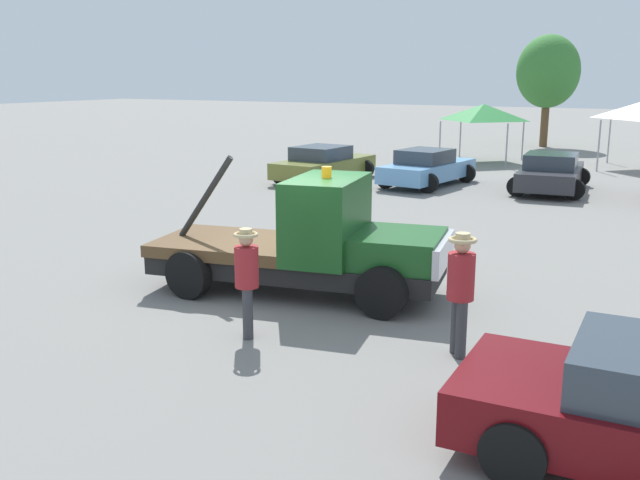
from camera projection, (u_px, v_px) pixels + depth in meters
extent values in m
plane|color=gray|center=(297.00, 292.00, 13.37)|extent=(160.00, 160.00, 0.00)
cube|color=black|center=(296.00, 264.00, 13.25)|extent=(5.58, 2.76, 0.35)
cube|color=#19511E|center=(398.00, 249.00, 12.57)|extent=(1.78, 1.97, 0.55)
cube|color=silver|center=(444.00, 253.00, 12.34)|extent=(0.45, 1.82, 0.50)
cube|color=#19511E|center=(327.00, 218.00, 12.87)|extent=(1.52, 2.21, 1.48)
cube|color=brown|center=(231.00, 244.00, 13.58)|extent=(2.99, 2.48, 0.22)
cylinder|color=black|center=(206.00, 197.00, 13.53)|extent=(1.19, 0.33, 1.63)
cylinder|color=orange|center=(327.00, 172.00, 12.68)|extent=(0.18, 0.18, 0.20)
cylinder|color=black|center=(404.00, 264.00, 13.61)|extent=(0.88, 0.26, 0.88)
cylinder|color=black|center=(381.00, 293.00, 11.82)|extent=(0.88, 0.26, 0.88)
cylinder|color=black|center=(233.00, 250.00, 14.68)|extent=(0.88, 0.26, 0.88)
cylinder|color=black|center=(188.00, 275.00, 12.90)|extent=(0.88, 0.26, 0.88)
cylinder|color=black|center=(546.00, 383.00, 8.60)|extent=(0.68, 0.22, 0.68)
cylinder|color=black|center=(514.00, 453.00, 7.01)|extent=(0.68, 0.22, 0.68)
cylinder|color=#38383D|center=(456.00, 325.00, 10.35)|extent=(0.16, 0.16, 0.85)
cylinder|color=#38383D|center=(461.00, 330.00, 10.14)|extent=(0.16, 0.16, 0.85)
cylinder|color=maroon|center=(461.00, 277.00, 10.07)|extent=(0.39, 0.39, 0.67)
sphere|color=tan|center=(462.00, 245.00, 9.97)|extent=(0.23, 0.23, 0.23)
torus|color=tan|center=(463.00, 240.00, 9.95)|extent=(0.40, 0.40, 0.06)
cylinder|color=tan|center=(463.00, 237.00, 9.94)|extent=(0.21, 0.21, 0.10)
cylinder|color=#38383D|center=(247.00, 310.00, 11.09)|extent=(0.15, 0.15, 0.80)
cylinder|color=#38383D|center=(248.00, 314.00, 10.89)|extent=(0.15, 0.15, 0.80)
cylinder|color=maroon|center=(247.00, 267.00, 10.83)|extent=(0.37, 0.37, 0.64)
sphere|color=tan|center=(246.00, 240.00, 10.73)|extent=(0.22, 0.22, 0.22)
torus|color=tan|center=(246.00, 235.00, 10.71)|extent=(0.38, 0.38, 0.05)
cylinder|color=tan|center=(246.00, 232.00, 10.70)|extent=(0.20, 0.20, 0.10)
cube|color=olive|center=(324.00, 167.00, 27.18)|extent=(2.26, 4.84, 0.60)
cube|color=#333D47|center=(321.00, 153.00, 26.86)|extent=(1.82, 2.10, 0.50)
cylinder|color=black|center=(327.00, 166.00, 29.01)|extent=(0.68, 0.22, 0.68)
cylinder|color=black|center=(365.00, 169.00, 28.06)|extent=(0.68, 0.22, 0.68)
cylinder|color=black|center=(281.00, 175.00, 26.39)|extent=(0.68, 0.22, 0.68)
cylinder|color=black|center=(322.00, 179.00, 25.44)|extent=(0.68, 0.22, 0.68)
cube|color=#669ED1|center=(427.00, 171.00, 26.03)|extent=(2.36, 4.65, 0.60)
cube|color=#333D47|center=(425.00, 156.00, 25.73)|extent=(1.80, 2.06, 0.50)
cylinder|color=black|center=(426.00, 170.00, 27.75)|extent=(0.68, 0.22, 0.68)
cylinder|color=black|center=(466.00, 173.00, 26.78)|extent=(0.68, 0.22, 0.68)
cylinder|color=black|center=(386.00, 179.00, 25.36)|extent=(0.68, 0.22, 0.68)
cylinder|color=black|center=(429.00, 183.00, 24.39)|extent=(0.68, 0.22, 0.68)
cube|color=#2D2D33|center=(551.00, 176.00, 24.71)|extent=(2.31, 4.75, 0.60)
cube|color=#333D47|center=(551.00, 161.00, 24.38)|extent=(1.83, 2.08, 0.50)
cylinder|color=black|center=(529.00, 174.00, 26.50)|extent=(0.68, 0.22, 0.68)
cylinder|color=black|center=(580.00, 177.00, 25.82)|extent=(0.68, 0.22, 0.68)
cylinder|color=black|center=(517.00, 186.00, 23.70)|extent=(0.68, 0.22, 0.68)
cylinder|color=black|center=(574.00, 190.00, 23.02)|extent=(0.68, 0.22, 0.68)
cylinder|color=#9E9EA3|center=(440.00, 142.00, 32.41)|extent=(0.07, 0.07, 1.91)
cylinder|color=#9E9EA3|center=(507.00, 145.00, 31.00)|extent=(0.07, 0.07, 1.91)
cylinder|color=#9E9EA3|center=(460.00, 137.00, 35.02)|extent=(0.07, 0.07, 1.91)
cylinder|color=#9E9EA3|center=(523.00, 140.00, 33.61)|extent=(0.07, 0.07, 1.91)
pyramid|color=#287F38|center=(484.00, 112.00, 32.71)|extent=(3.05, 3.05, 0.74)
cylinder|color=#9E9EA3|center=(599.00, 146.00, 29.67)|extent=(0.07, 0.07, 2.14)
cylinder|color=#9E9EA3|center=(609.00, 139.00, 32.58)|extent=(0.07, 0.07, 2.14)
cylinder|color=brown|center=(544.00, 127.00, 39.92)|extent=(0.43, 0.43, 2.14)
ellipsoid|color=#387A33|center=(548.00, 71.00, 39.23)|extent=(3.43, 3.43, 3.98)
cube|color=black|center=(348.00, 252.00, 16.22)|extent=(0.40, 0.40, 0.04)
cone|color=orange|center=(348.00, 242.00, 16.17)|extent=(0.36, 0.36, 0.55)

